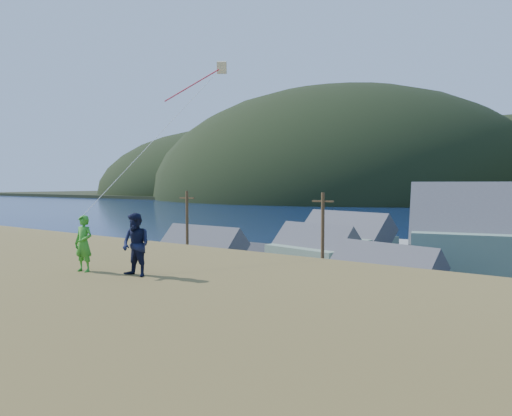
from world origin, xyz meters
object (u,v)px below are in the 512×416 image
Objects in this scene: shed_white at (381,284)px; kite_flyer_green at (84,243)px; shed_teal at (198,259)px; wharf at (424,250)px; shed_palegreen_far at (344,240)px; shed_palegreen_near at (312,252)px; kite_flyer_navy at (136,245)px.

shed_white is 24.77m from kite_flyer_green.
shed_teal is 0.98× the size of shed_white.
shed_palegreen_far reaches higher than wharf.
shed_white is 5.55× the size of kite_flyer_green.
shed_teal is 12.49m from shed_palegreen_near.
kite_flyer_navy is at bearing -73.90° from shed_white.
shed_palegreen_far is (6.65, 18.91, 0.38)m from shed_teal.
kite_flyer_green reaches higher than wharf.
shed_palegreen_far reaches higher than shed_palegreen_near.
kite_flyer_green is (10.77, -35.00, 5.51)m from shed_palegreen_near.
shed_palegreen_near is (-5.43, -23.58, 2.06)m from wharf.
shed_white is at bearing 77.74° from kite_flyer_green.
shed_palegreen_far is at bearing 133.50° from shed_white.
shed_palegreen_far reaches higher than shed_white.
wharf is 36.25m from shed_teal.
shed_palegreen_near is 1.10× the size of shed_white.
wharf is 59.11m from kite_flyer_navy.
shed_white is 24.43m from kite_flyer_navy.
shed_white is at bearing -32.65° from shed_palegreen_near.
kite_flyer_green is at bearing -61.57° from shed_palegreen_near.
wharf is 2.85× the size of shed_white.
kite_flyer_navy reaches higher than kite_flyer_green.
shed_white is at bearing -44.75° from shed_palegreen_far.
shed_teal is at bearing -168.29° from shed_white.
kite_flyer_navy is (12.57, -34.60, 5.57)m from shed_palegreen_near.
shed_palegreen_far is at bearing 102.30° from shed_palegreen_near.
shed_teal is 5.45× the size of kite_flyer_green.
shed_teal is 0.89× the size of shed_palegreen_near.
wharf is at bearing 92.99° from kite_flyer_navy.
kite_flyer_green reaches higher than shed_palegreen_near.
shed_palegreen_far is 7.78× the size of kite_flyer_green.
kite_flyer_navy reaches higher than shed_white.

